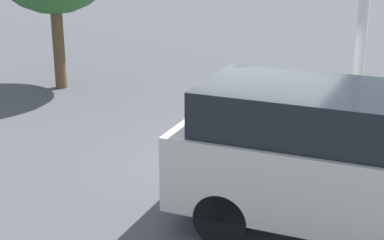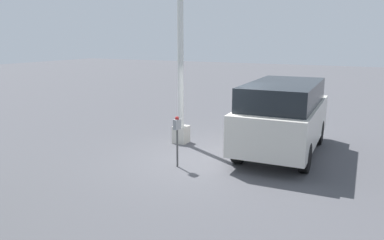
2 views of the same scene
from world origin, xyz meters
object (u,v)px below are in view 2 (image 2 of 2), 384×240
object	(u,v)px
parking_meter_far	(250,98)
parked_van	(283,115)
lamp_post	(181,68)
parking_meter_near	(177,130)

from	to	relation	value
parking_meter_far	parked_van	distance (m)	3.73
lamp_post	parked_van	bearing A→B (deg)	-83.36
parking_meter_far	parked_van	xyz separation A→B (m)	(-3.13, -2.02, 0.11)
parking_meter_near	parked_van	xyz separation A→B (m)	(2.45, -2.11, 0.15)
parking_meter_near	lamp_post	size ratio (longest dim) A/B	0.21
lamp_post	parked_van	world-z (taller)	lamp_post
parking_meter_far	lamp_post	world-z (taller)	lamp_post
parking_meter_near	parked_van	world-z (taller)	parked_van
lamp_post	parked_van	distance (m)	3.40
parking_meter_far	lamp_post	distance (m)	3.91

